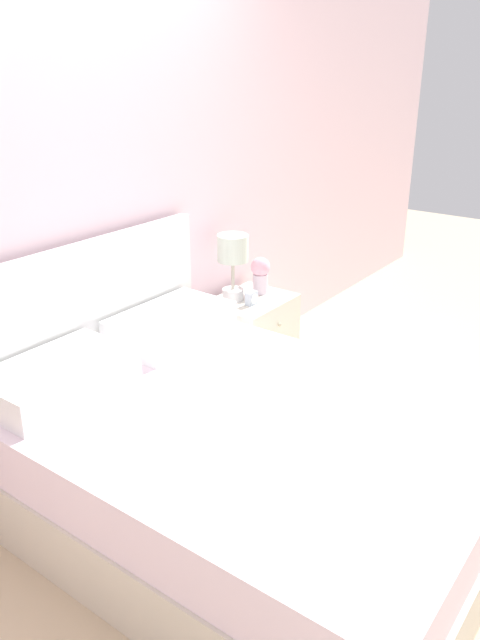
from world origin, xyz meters
TOP-DOWN VIEW (x-y plane):
  - ground_plane at (0.00, 0.00)m, footprint 12.00×12.00m
  - wall_back at (0.00, 0.07)m, footprint 8.00×0.06m
  - bed at (0.00, -0.89)m, footprint 1.46×1.93m
  - nightstand at (1.07, -0.21)m, footprint 0.49×0.41m
  - table_lamp at (1.00, -0.13)m, footprint 0.18×0.18m
  - flower_vase at (1.18, -0.20)m, footprint 0.12×0.12m
  - alarm_clock at (1.00, -0.27)m, footprint 0.07×0.04m

SIDE VIEW (x-z plane):
  - ground_plane at x=0.00m, z-range 0.00..0.00m
  - nightstand at x=1.07m, z-range 0.00..0.51m
  - bed at x=0.00m, z-range -0.24..0.82m
  - alarm_clock at x=1.00m, z-range 0.51..0.58m
  - flower_vase at x=1.18m, z-range 0.52..0.74m
  - table_lamp at x=1.00m, z-range 0.58..0.96m
  - wall_back at x=0.00m, z-range 0.00..2.60m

